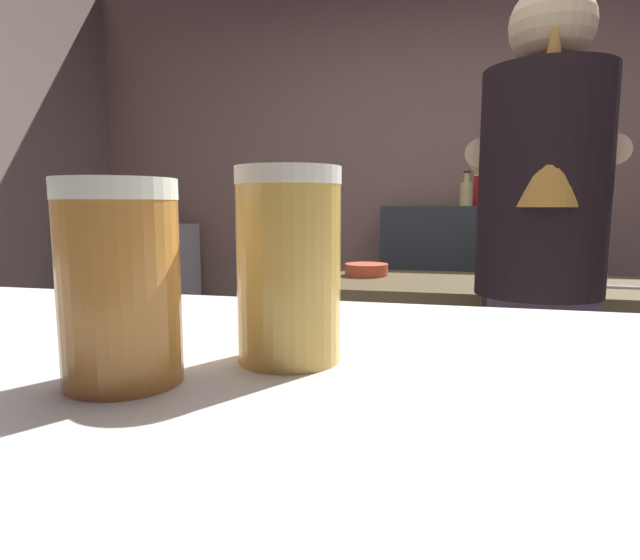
# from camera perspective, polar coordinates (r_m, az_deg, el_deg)

# --- Properties ---
(wall_back) EXTENTS (5.20, 0.10, 2.70)m
(wall_back) POSITION_cam_1_polar(r_m,az_deg,el_deg) (3.60, 15.55, 10.18)
(wall_back) COLOR gray
(wall_back) RESTS_ON ground
(prep_counter) EXTENTS (2.10, 0.60, 0.91)m
(prep_counter) POSITION_cam_1_polar(r_m,az_deg,el_deg) (2.20, 25.45, -12.28)
(prep_counter) COLOR #4B3F27
(prep_counter) RESTS_ON ground
(back_shelf) EXTENTS (0.97, 0.36, 1.19)m
(back_shelf) POSITION_cam_1_polar(r_m,az_deg,el_deg) (3.37, 14.92, -2.56)
(back_shelf) COLOR #333A3E
(back_shelf) RESTS_ON ground
(mini_fridge) EXTENTS (0.56, 0.58, 1.07)m
(mini_fridge) POSITION_cam_1_polar(r_m,az_deg,el_deg) (3.76, -18.15, -2.54)
(mini_fridge) COLOR silver
(mini_fridge) RESTS_ON ground
(bartender) EXTENTS (0.44, 0.52, 1.76)m
(bartender) POSITION_cam_1_polar(r_m,az_deg,el_deg) (1.60, 22.26, 1.46)
(bartender) COLOR #352A3C
(bartender) RESTS_ON ground
(mixing_bowl) EXTENTS (0.17, 0.17, 0.05)m
(mixing_bowl) POSITION_cam_1_polar(r_m,az_deg,el_deg) (2.15, 4.97, 1.11)
(mixing_bowl) COLOR #D04D32
(mixing_bowl) RESTS_ON prep_counter
(chefs_knife) EXTENTS (0.24, 0.04, 0.01)m
(chefs_knife) POSITION_cam_1_polar(r_m,az_deg,el_deg) (2.06, 28.12, -0.61)
(chefs_knife) COLOR silver
(chefs_knife) RESTS_ON prep_counter
(pint_glass_near) EXTENTS (0.07, 0.07, 0.14)m
(pint_glass_near) POSITION_cam_1_polar(r_m,az_deg,el_deg) (0.38, -3.35, 1.56)
(pint_glass_near) COLOR gold
(pint_glass_near) RESTS_ON bar_counter
(pint_glass_far) EXTENTS (0.07, 0.07, 0.13)m
(pint_glass_far) POSITION_cam_1_polar(r_m,az_deg,el_deg) (0.35, -20.51, -0.26)
(pint_glass_far) COLOR #BE7933
(pint_glass_far) RESTS_ON bar_counter
(bottle_soy) EXTENTS (0.08, 0.08, 0.20)m
(bottle_soy) POSITION_cam_1_polar(r_m,az_deg,el_deg) (3.25, 15.30, 8.95)
(bottle_soy) COLOR #DAC77A
(bottle_soy) RESTS_ON back_shelf
(bottle_vinegar) EXTENTS (0.07, 0.07, 0.19)m
(bottle_vinegar) POSITION_cam_1_polar(r_m,az_deg,el_deg) (3.39, 16.26, 8.80)
(bottle_vinegar) COLOR red
(bottle_vinegar) RESTS_ON back_shelf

